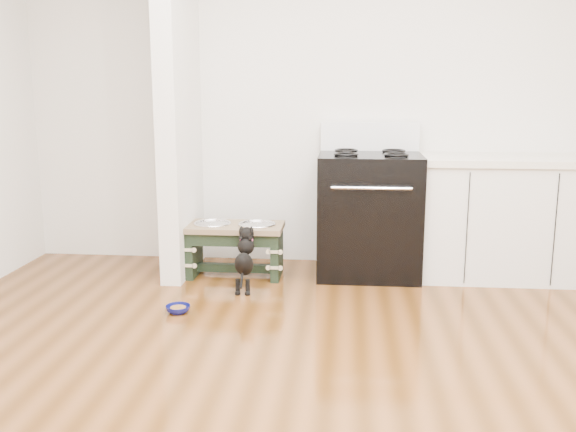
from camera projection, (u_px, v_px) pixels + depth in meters
The scene contains 8 objects.
ground at pixel (325, 410), 2.86m from camera, with size 5.00×5.00×0.00m, color #4B2A0D.
room_shell at pixel (329, 34), 2.54m from camera, with size 5.00×5.00×5.00m.
partition_wall at pixel (179, 95), 4.75m from camera, with size 0.15×0.80×2.70m, color silver.
oven_range at pixel (369, 212), 4.85m from camera, with size 0.76×0.69×1.14m.
cabinet_run at pixel (501, 218), 4.78m from camera, with size 1.24×0.64×0.91m.
dog_feeder at pixel (235, 239), 4.82m from camera, with size 0.73×0.39×0.41m.
puppy at pixel (245, 257), 4.49m from camera, with size 0.13×0.37×0.44m.
floor_bowl at pixel (178, 309), 4.08m from camera, with size 0.19×0.19×0.05m.
Camera 1 is at (0.08, -2.63, 1.42)m, focal length 40.00 mm.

